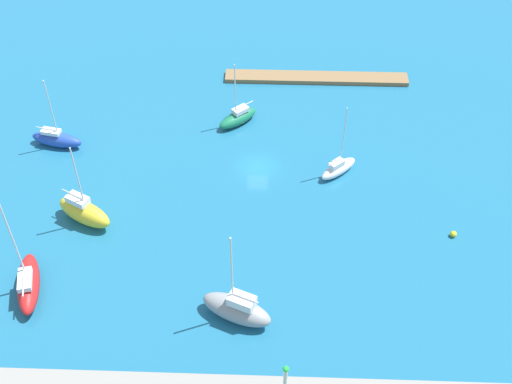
# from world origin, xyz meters

# --- Properties ---
(water) EXTENTS (160.00, 160.00, 0.00)m
(water) POSITION_xyz_m (0.00, 0.00, 0.00)
(water) COLOR #1E668C
(water) RESTS_ON ground
(pier_dock) EXTENTS (25.64, 2.59, 0.61)m
(pier_dock) POSITION_xyz_m (-7.67, -18.66, 0.30)
(pier_dock) COLOR olive
(pier_dock) RESTS_ON ground
(harbor_beacon) EXTENTS (0.56, 0.56, 3.73)m
(harbor_beacon) POSITION_xyz_m (-3.37, 30.19, 3.41)
(harbor_beacon) COLOR silver
(harbor_beacon) RESTS_ON breakwater
(sailboat_yellow_far_south) EXTENTS (7.19, 5.33, 10.98)m
(sailboat_yellow_far_south) POSITION_xyz_m (18.93, 9.51, 1.50)
(sailboat_yellow_far_south) COLOR yellow
(sailboat_yellow_far_south) RESTS_ON water
(sailboat_gray_west_end) EXTENTS (7.65, 5.13, 11.59)m
(sailboat_gray_west_end) POSITION_xyz_m (1.29, 21.85, 1.43)
(sailboat_gray_west_end) COLOR gray
(sailboat_gray_west_end) RESTS_ON water
(sailboat_green_near_pier) EXTENTS (5.65, 5.31, 9.21)m
(sailboat_green_near_pier) POSITION_xyz_m (2.85, -8.51, 0.94)
(sailboat_green_near_pier) COLOR #19724C
(sailboat_green_near_pier) RESTS_ON water
(sailboat_blue_lone_north) EXTENTS (6.81, 3.13, 9.90)m
(sailboat_blue_lone_north) POSITION_xyz_m (25.29, -3.31, 1.04)
(sailboat_blue_lone_north) COLOR #2347B2
(sailboat_blue_lone_north) RESTS_ON water
(sailboat_white_east_end) EXTENTS (5.05, 4.71, 9.76)m
(sailboat_white_east_end) POSITION_xyz_m (-9.69, 0.72, 0.89)
(sailboat_white_east_end) COLOR white
(sailboat_white_east_end) RESTS_ON water
(sailboat_red_lone_south) EXTENTS (3.94, 8.01, 12.57)m
(sailboat_red_lone_south) POSITION_xyz_m (22.45, 19.37, 1.29)
(sailboat_red_lone_south) COLOR red
(sailboat_red_lone_south) RESTS_ON water
(mooring_buoy_yellow) EXTENTS (0.70, 0.70, 0.70)m
(mooring_buoy_yellow) POSITION_xyz_m (-21.79, 10.40, 0.35)
(mooring_buoy_yellow) COLOR yellow
(mooring_buoy_yellow) RESTS_ON water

